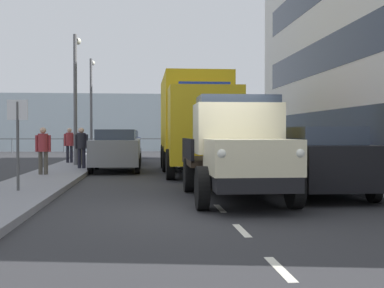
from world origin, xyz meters
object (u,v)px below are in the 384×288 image
at_px(pedestrian_near_railing, 43,147).
at_px(lamp_post_promenade, 76,87).
at_px(car_red_kerbside_1, 269,153).
at_px(car_grey_oppositeside_0, 116,150).
at_px(lamp_post_far, 91,98).
at_px(car_black_kerbside_near, 318,160).
at_px(pedestrian_with_bag, 81,143).
at_px(truck_vintage_cream, 237,150).
at_px(pedestrian_couple_b, 69,142).
at_px(lorry_cargo_yellow, 196,120).
at_px(car_navy_oppositeside_2, 126,144).
at_px(pedestrian_strolling, 82,144).
at_px(car_silver_oppositeside_1, 122,146).
at_px(street_sign, 18,129).

relative_size(pedestrian_near_railing, lamp_post_promenade, 0.28).
height_order(car_red_kerbside_1, car_grey_oppositeside_0, same).
bearing_deg(car_red_kerbside_1, lamp_post_far, -62.94).
bearing_deg(pedestrian_near_railing, lamp_post_far, -90.55).
relative_size(car_black_kerbside_near, pedestrian_with_bag, 2.56).
bearing_deg(truck_vintage_cream, pedestrian_couple_b, -66.65).
distance_m(car_red_kerbside_1, car_grey_oppositeside_0, 6.55).
distance_m(lorry_cargo_yellow, lamp_post_far, 13.69).
xyz_separation_m(pedestrian_couple_b, lamp_post_far, (-0.28, -7.48, 2.67)).
bearing_deg(car_navy_oppositeside_2, pedestrian_couple_b, 72.56).
bearing_deg(car_navy_oppositeside_2, car_red_kerbside_1, 109.76).
xyz_separation_m(pedestrian_strolling, lamp_post_promenade, (0.53, -2.35, 2.56)).
height_order(truck_vintage_cream, car_red_kerbside_1, truck_vintage_cream).
xyz_separation_m(car_red_kerbside_1, car_silver_oppositeside_1, (5.49, -8.80, 0.00)).
bearing_deg(pedestrian_near_railing, lorry_cargo_yellow, -159.55).
bearing_deg(pedestrian_couple_b, car_navy_oppositeside_2, -107.44).
distance_m(truck_vintage_cream, pedestrian_couple_b, 14.54).
bearing_deg(pedestrian_strolling, pedestrian_with_bag, -82.03).
relative_size(car_navy_oppositeside_2, pedestrian_couple_b, 2.46).
xyz_separation_m(car_silver_oppositeside_1, street_sign, (1.95, 13.29, 0.79)).
distance_m(car_black_kerbside_near, street_sign, 7.50).
bearing_deg(pedestrian_near_railing, truck_vintage_cream, 131.76).
distance_m(car_silver_oppositeside_1, pedestrian_strolling, 5.47).
bearing_deg(lamp_post_promenade, lorry_cargo_yellow, 146.69).
bearing_deg(lamp_post_promenade, pedestrian_strolling, 102.76).
bearing_deg(pedestrian_near_railing, pedestrian_with_bag, -96.18).
height_order(pedestrian_near_railing, lamp_post_promenade, lamp_post_promenade).
bearing_deg(truck_vintage_cream, car_black_kerbside_near, -160.31).
bearing_deg(pedestrian_with_bag, car_silver_oppositeside_1, -120.73).
bearing_deg(pedestrian_near_railing, car_black_kerbside_near, 144.70).
bearing_deg(street_sign, car_black_kerbside_near, 175.62).
bearing_deg(car_red_kerbside_1, pedestrian_near_railing, -3.37).
bearing_deg(car_black_kerbside_near, lamp_post_far, -69.10).
height_order(truck_vintage_cream, pedestrian_strolling, truck_vintage_cream).
distance_m(lamp_post_promenade, lamp_post_far, 9.14).
bearing_deg(truck_vintage_cream, pedestrian_strolling, -63.33).
relative_size(truck_vintage_cream, pedestrian_strolling, 3.43).
distance_m(truck_vintage_cream, pedestrian_with_bag, 12.79).
bearing_deg(pedestrian_couple_b, lorry_cargo_yellow, 138.39).
relative_size(car_grey_oppositeside_0, pedestrian_with_bag, 2.44).
distance_m(truck_vintage_cream, car_black_kerbside_near, 2.33).
distance_m(car_silver_oppositeside_1, pedestrian_couple_b, 2.77).
relative_size(car_black_kerbside_near, pedestrian_near_railing, 2.63).
xyz_separation_m(truck_vintage_cream, lamp_post_promenade, (5.23, -11.70, 2.49)).
height_order(truck_vintage_cream, lamp_post_promenade, lamp_post_promenade).
bearing_deg(car_navy_oppositeside_2, lorry_cargo_yellow, 104.00).
distance_m(car_black_kerbside_near, car_silver_oppositeside_1, 14.91).
relative_size(lorry_cargo_yellow, pedestrian_strolling, 4.99).
bearing_deg(lamp_post_far, pedestrian_strolling, 93.93).
relative_size(pedestrian_near_railing, street_sign, 0.72).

